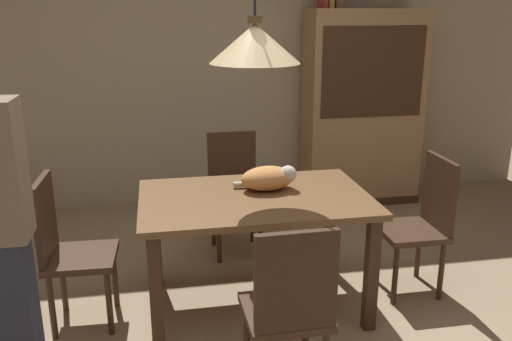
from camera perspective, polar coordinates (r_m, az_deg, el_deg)
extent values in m
cube|color=beige|center=(5.18, -3.67, 12.52)|extent=(6.40, 0.10, 2.90)
cube|color=brown|center=(3.27, -0.11, -3.06)|extent=(1.40, 0.90, 0.04)
cube|color=#472D1E|center=(3.02, -10.64, -12.97)|extent=(0.07, 0.07, 0.71)
cube|color=#472D1E|center=(3.24, 12.23, -10.87)|extent=(0.07, 0.07, 0.71)
cube|color=#472D1E|center=(3.72, -10.73, -7.02)|extent=(0.07, 0.07, 0.71)
cube|color=#472D1E|center=(3.90, 7.86, -5.71)|extent=(0.07, 0.07, 0.71)
cube|color=#472D1E|center=(3.37, -18.17, -8.84)|extent=(0.41, 0.41, 0.04)
cube|color=#40291B|center=(3.31, -21.66, -4.81)|extent=(0.05, 0.38, 0.48)
cylinder|color=#472D1E|center=(3.31, -15.44, -13.50)|extent=(0.04, 0.04, 0.41)
cylinder|color=#472D1E|center=(3.59, -14.87, -10.93)|extent=(0.04, 0.04, 0.41)
cylinder|color=#472D1E|center=(3.37, -21.00, -13.51)|extent=(0.04, 0.04, 0.41)
cylinder|color=#472D1E|center=(3.64, -19.97, -10.99)|extent=(0.04, 0.04, 0.41)
cube|color=#472D1E|center=(4.11, -2.15, -3.24)|extent=(0.41, 0.41, 0.04)
cube|color=#40291B|center=(4.20, -2.61, 0.93)|extent=(0.38, 0.05, 0.48)
cylinder|color=#472D1E|center=(4.03, -3.98, -7.17)|extent=(0.04, 0.04, 0.41)
cylinder|color=#472D1E|center=(4.08, 0.51, -6.81)|extent=(0.04, 0.04, 0.41)
cylinder|color=#472D1E|center=(4.32, -4.59, -5.47)|extent=(0.04, 0.04, 0.41)
cylinder|color=#472D1E|center=(4.37, -0.41, -5.15)|extent=(0.04, 0.04, 0.41)
cube|color=#472D1E|center=(2.69, 3.12, -14.87)|extent=(0.41, 0.41, 0.04)
cube|color=#40291B|center=(2.41, 4.33, -11.81)|extent=(0.38, 0.04, 0.48)
cylinder|color=#472D1E|center=(2.98, 5.33, -16.59)|extent=(0.04, 0.04, 0.41)
cylinder|color=#472D1E|center=(2.91, -0.98, -17.36)|extent=(0.04, 0.04, 0.41)
cube|color=#472D1E|center=(3.70, 16.18, -6.28)|extent=(0.40, 0.40, 0.04)
cube|color=#40291B|center=(3.69, 19.02, -2.28)|extent=(0.04, 0.38, 0.48)
cylinder|color=#472D1E|center=(3.86, 12.71, -8.67)|extent=(0.04, 0.04, 0.41)
cylinder|color=#472D1E|center=(3.60, 14.68, -10.79)|extent=(0.04, 0.04, 0.41)
cylinder|color=#472D1E|center=(3.99, 17.00, -8.15)|extent=(0.04, 0.04, 0.41)
cylinder|color=#472D1E|center=(3.74, 19.21, -10.13)|extent=(0.04, 0.04, 0.41)
ellipsoid|color=#E59951|center=(3.35, 1.23, -0.83)|extent=(0.36, 0.26, 0.15)
sphere|color=white|center=(3.35, 3.44, -0.39)|extent=(0.11, 0.11, 0.11)
cylinder|color=white|center=(3.40, -0.94, -1.44)|extent=(0.18, 0.04, 0.04)
cone|color=beige|center=(3.07, -0.12, 13.45)|extent=(0.52, 0.52, 0.22)
cylinder|color=#513D23|center=(3.07, -0.12, 15.87)|extent=(0.08, 0.08, 0.04)
cube|color=tan|center=(5.26, 11.26, 6.52)|extent=(1.10, 0.44, 1.85)
cube|color=#472D1E|center=(5.00, 12.45, 10.21)|extent=(0.97, 0.01, 0.81)
cube|color=#472D1E|center=(5.48, 10.73, -2.61)|extent=(1.12, 0.45, 0.08)
cube|color=#2D3347|center=(2.95, -25.39, -13.99)|extent=(0.30, 0.20, 0.82)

